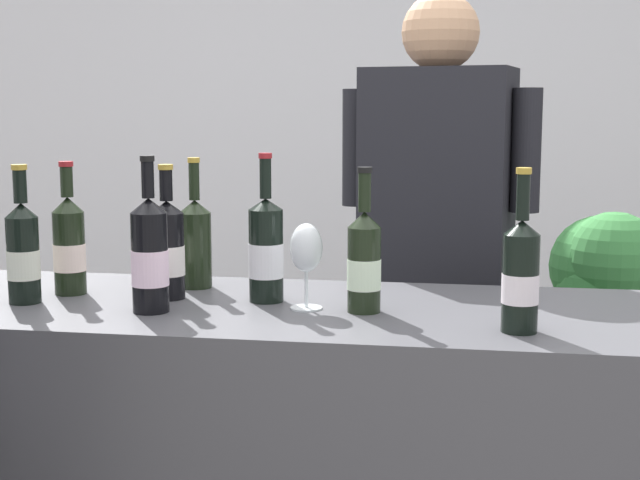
% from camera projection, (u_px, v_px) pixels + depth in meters
% --- Properties ---
extents(wall_back, '(8.00, 0.10, 2.80)m').
position_uv_depth(wall_back, '(385.00, 96.00, 4.51)').
color(wall_back, white).
rests_on(wall_back, ground_plane).
extents(wine_bottle_0, '(0.08, 0.08, 0.31)m').
position_uv_depth(wine_bottle_0, '(69.00, 245.00, 2.15)').
color(wine_bottle_0, black).
rests_on(wine_bottle_0, counter).
extents(wine_bottle_1, '(0.07, 0.07, 0.32)m').
position_uv_depth(wine_bottle_1, '(521.00, 275.00, 1.78)').
color(wine_bottle_1, black).
rests_on(wine_bottle_1, counter).
extents(wine_bottle_2, '(0.07, 0.07, 0.31)m').
position_uv_depth(wine_bottle_2, '(23.00, 252.00, 2.05)').
color(wine_bottle_2, black).
rests_on(wine_bottle_2, counter).
extents(wine_bottle_3, '(0.08, 0.08, 0.31)m').
position_uv_depth(wine_bottle_3, '(167.00, 249.00, 2.10)').
color(wine_bottle_3, black).
rests_on(wine_bottle_3, counter).
extents(wine_bottle_4, '(0.07, 0.07, 0.31)m').
position_uv_depth(wine_bottle_4, '(364.00, 261.00, 1.96)').
color(wine_bottle_4, black).
rests_on(wine_bottle_4, counter).
extents(wine_bottle_6, '(0.08, 0.08, 0.32)m').
position_uv_depth(wine_bottle_6, '(195.00, 241.00, 2.23)').
color(wine_bottle_6, black).
rests_on(wine_bottle_6, counter).
extents(wine_bottle_7, '(0.08, 0.08, 0.34)m').
position_uv_depth(wine_bottle_7, '(266.00, 250.00, 2.07)').
color(wine_bottle_7, black).
rests_on(wine_bottle_7, counter).
extents(wine_bottle_8, '(0.08, 0.08, 0.34)m').
position_uv_depth(wine_bottle_8, '(150.00, 256.00, 1.96)').
color(wine_bottle_8, black).
rests_on(wine_bottle_8, counter).
extents(wine_glass, '(0.07, 0.07, 0.19)m').
position_uv_depth(wine_glass, '(306.00, 251.00, 1.99)').
color(wine_glass, silver).
rests_on(wine_glass, counter).
extents(person_server, '(0.56, 0.31, 1.66)m').
position_uv_depth(person_server, '(436.00, 294.00, 2.61)').
color(person_server, black).
rests_on(person_server, ground_plane).
extents(potted_shrub, '(0.42, 0.45, 1.02)m').
position_uv_depth(potted_shrub, '(595.00, 329.00, 2.94)').
color(potted_shrub, brown).
rests_on(potted_shrub, ground_plane).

